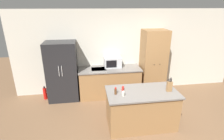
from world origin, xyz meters
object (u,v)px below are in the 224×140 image
object	(u,v)px
pantry_cabinet	(153,62)
knife_block	(169,86)
microwave	(113,62)
fire_extinguisher	(45,93)
spice_bottle_amber_oil	(123,89)
spice_bottle_short_red	(123,94)
refrigerator	(62,71)
spice_bottle_tall_dark	(116,91)

from	to	relation	value
pantry_cabinet	knife_block	size ratio (longest dim) A/B	6.02
microwave	fire_extinguisher	distance (m)	2.26
knife_block	fire_extinguisher	bearing A→B (deg)	151.75
spice_bottle_amber_oil	fire_extinguisher	size ratio (longest dim) A/B	0.24
spice_bottle_short_red	microwave	bearing A→B (deg)	88.63
refrigerator	knife_block	bearing A→B (deg)	-33.18
microwave	knife_block	world-z (taller)	knife_block
pantry_cabinet	spice_bottle_tall_dark	distance (m)	2.20
pantry_cabinet	fire_extinguisher	xyz separation A→B (m)	(-3.35, -0.01, -0.83)
pantry_cabinet	knife_block	world-z (taller)	pantry_cabinet
spice_bottle_amber_oil	fire_extinguisher	bearing A→B (deg)	144.64
refrigerator	microwave	size ratio (longest dim) A/B	3.38
knife_block	microwave	bearing A→B (deg)	119.84
pantry_cabinet	spice_bottle_amber_oil	world-z (taller)	pantry_cabinet
refrigerator	spice_bottle_tall_dark	size ratio (longest dim) A/B	10.84
microwave	spice_bottle_tall_dark	distance (m)	1.75
spice_bottle_amber_oil	refrigerator	bearing A→B (deg)	135.83
microwave	spice_bottle_amber_oil	size ratio (longest dim) A/B	5.12
microwave	spice_bottle_tall_dark	world-z (taller)	microwave
pantry_cabinet	knife_block	distance (m)	1.69
pantry_cabinet	knife_block	bearing A→B (deg)	-98.59
refrigerator	knife_block	xyz separation A→B (m)	(2.52, -1.65, 0.13)
microwave	pantry_cabinet	bearing A→B (deg)	-4.26
refrigerator	spice_bottle_short_red	xyz separation A→B (m)	(1.46, -1.71, 0.06)
knife_block	fire_extinguisher	xyz separation A→B (m)	(-3.10, 1.67, -0.82)
refrigerator	spice_bottle_short_red	world-z (taller)	refrigerator
refrigerator	pantry_cabinet	world-z (taller)	pantry_cabinet
microwave	spice_bottle_amber_oil	distance (m)	1.59
pantry_cabinet	fire_extinguisher	size ratio (longest dim) A/B	4.89
microwave	spice_bottle_short_red	xyz separation A→B (m)	(-0.04, -1.83, -0.12)
knife_block	spice_bottle_amber_oil	size ratio (longest dim) A/B	3.33
pantry_cabinet	spice_bottle_short_red	bearing A→B (deg)	-127.02
spice_bottle_tall_dark	spice_bottle_short_red	distance (m)	0.18
spice_bottle_short_red	fire_extinguisher	distance (m)	2.78
spice_bottle_tall_dark	knife_block	bearing A→B (deg)	-1.52
fire_extinguisher	spice_bottle_amber_oil	bearing A→B (deg)	-35.36
microwave	knife_block	bearing A→B (deg)	-60.16
spice_bottle_short_red	fire_extinguisher	bearing A→B (deg)	139.71
spice_bottle_tall_dark	spice_bottle_amber_oil	size ratio (longest dim) A/B	1.60
microwave	spice_bottle_short_red	size ratio (longest dim) A/B	4.63
knife_block	spice_bottle_amber_oil	xyz separation A→B (m)	(-1.01, 0.19, -0.08)
refrigerator	spice_bottle_tall_dark	xyz separation A→B (m)	(1.31, -1.61, 0.08)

